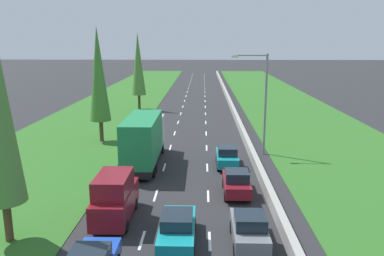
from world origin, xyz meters
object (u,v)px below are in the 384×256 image
(teal_sedan_centre_lane, at_px, (177,228))
(poplar_tree_third, at_px, (138,64))
(teal_hatchback_right_lane_fourth, at_px, (227,157))
(grey_hatchback_right_lane, at_px, (249,229))
(maroon_hatchback_right_lane, at_px, (236,182))
(street_light_mast, at_px, (262,97))
(maroon_van_left_lane, at_px, (115,197))
(green_box_truck_left_lane, at_px, (144,139))
(poplar_tree_second, at_px, (99,75))

(teal_sedan_centre_lane, distance_m, poplar_tree_third, 41.00)
(teal_hatchback_right_lane_fourth, bearing_deg, grey_hatchback_right_lane, -88.35)
(maroon_hatchback_right_lane, height_order, street_light_mast, street_light_mast)
(grey_hatchback_right_lane, height_order, street_light_mast, street_light_mast)
(maroon_van_left_lane, height_order, poplar_tree_third, poplar_tree_third)
(street_light_mast, bearing_deg, maroon_hatchback_right_lane, -106.81)
(green_box_truck_left_lane, distance_m, teal_hatchback_right_lane_fourth, 6.94)
(maroon_hatchback_right_lane, bearing_deg, street_light_mast, 73.19)
(maroon_van_left_lane, bearing_deg, poplar_tree_third, 96.95)
(maroon_van_left_lane, distance_m, green_box_truck_left_lane, 10.39)
(green_box_truck_left_lane, bearing_deg, teal_hatchback_right_lane_fourth, -2.45)
(green_box_truck_left_lane, height_order, poplar_tree_second, poplar_tree_second)
(green_box_truck_left_lane, relative_size, teal_hatchback_right_lane_fourth, 2.41)
(grey_hatchback_right_lane, height_order, teal_sedan_centre_lane, grey_hatchback_right_lane)
(teal_sedan_centre_lane, relative_size, green_box_truck_left_lane, 0.48)
(maroon_van_left_lane, height_order, green_box_truck_left_lane, green_box_truck_left_lane)
(maroon_van_left_lane, relative_size, teal_hatchback_right_lane_fourth, 1.26)
(maroon_van_left_lane, height_order, teal_sedan_centre_lane, maroon_van_left_lane)
(teal_sedan_centre_lane, height_order, teal_hatchback_right_lane_fourth, teal_hatchback_right_lane_fourth)
(teal_hatchback_right_lane_fourth, bearing_deg, maroon_hatchback_right_lane, -87.44)
(maroon_van_left_lane, relative_size, teal_sedan_centre_lane, 1.09)
(maroon_hatchback_right_lane, relative_size, street_light_mast, 0.43)
(maroon_hatchback_right_lane, bearing_deg, poplar_tree_second, 132.27)
(teal_sedan_centre_lane, xyz_separation_m, teal_hatchback_right_lane_fourth, (3.26, 12.56, 0.02))
(maroon_hatchback_right_lane, relative_size, poplar_tree_third, 0.35)
(teal_sedan_centre_lane, bearing_deg, street_light_mast, 68.34)
(poplar_tree_second, bearing_deg, poplar_tree_third, 87.67)
(maroon_van_left_lane, bearing_deg, street_light_mast, 53.50)
(grey_hatchback_right_lane, xyz_separation_m, green_box_truck_left_lane, (-7.16, 12.90, 1.35))
(maroon_van_left_lane, relative_size, green_box_truck_left_lane, 0.52)
(maroon_hatchback_right_lane, height_order, poplar_tree_second, poplar_tree_second)
(teal_sedan_centre_lane, bearing_deg, teal_hatchback_right_lane_fourth, 75.44)
(poplar_tree_second, bearing_deg, grey_hatchback_right_lane, -58.23)
(maroon_hatchback_right_lane, xyz_separation_m, teal_sedan_centre_lane, (-3.53, -6.57, -0.02))
(grey_hatchback_right_lane, bearing_deg, street_light_mast, 80.17)
(teal_hatchback_right_lane_fourth, bearing_deg, maroon_van_left_lane, -124.74)
(street_light_mast, bearing_deg, maroon_van_left_lane, -126.50)
(grey_hatchback_right_lane, bearing_deg, teal_sedan_centre_lane, 179.22)
(grey_hatchback_right_lane, distance_m, teal_sedan_centre_lane, 3.63)
(maroon_van_left_lane, bearing_deg, grey_hatchback_right_lane, -19.12)
(maroon_hatchback_right_lane, distance_m, poplar_tree_third, 35.67)
(teal_sedan_centre_lane, relative_size, teal_hatchback_right_lane_fourth, 1.15)
(teal_hatchback_right_lane_fourth, distance_m, poplar_tree_third, 30.09)
(maroon_hatchback_right_lane, distance_m, street_light_mast, 11.01)
(maroon_van_left_lane, bearing_deg, maroon_hatchback_right_lane, 29.37)
(maroon_van_left_lane, bearing_deg, teal_hatchback_right_lane_fourth, 55.26)
(street_light_mast, bearing_deg, grey_hatchback_right_lane, -99.83)
(grey_hatchback_right_lane, height_order, green_box_truck_left_lane, green_box_truck_left_lane)
(maroon_van_left_lane, distance_m, poplar_tree_third, 37.88)
(teal_sedan_centre_lane, xyz_separation_m, street_light_mast, (6.45, 16.24, 4.42))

